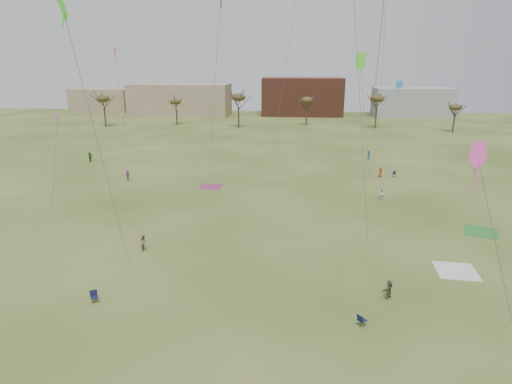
# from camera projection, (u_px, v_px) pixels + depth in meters

# --- Properties ---
(ground) EXTENTS (260.00, 260.00, 0.00)m
(ground) POSITION_uv_depth(u_px,v_px,m) (238.00, 326.00, 27.35)
(ground) COLOR #314E18
(ground) RESTS_ON ground
(spectator_fore_b) EXTENTS (0.67, 0.80, 1.48)m
(spectator_fore_b) POSITION_uv_depth(u_px,v_px,m) (144.00, 243.00, 38.30)
(spectator_fore_b) COLOR #91725C
(spectator_fore_b) RESTS_ON ground
(spectator_fore_c) EXTENTS (1.17, 1.28, 1.42)m
(spectator_fore_c) POSITION_uv_depth(u_px,v_px,m) (389.00, 289.00, 30.46)
(spectator_fore_c) COLOR brown
(spectator_fore_c) RESTS_ON ground
(spectator_mid_d) EXTENTS (0.65, 1.00, 1.57)m
(spectator_mid_d) POSITION_uv_depth(u_px,v_px,m) (128.00, 175.00, 61.21)
(spectator_mid_d) COLOR purple
(spectator_mid_d) RESTS_ON ground
(spectator_mid_e) EXTENTS (0.92, 0.80, 1.60)m
(spectator_mid_e) POSITION_uv_depth(u_px,v_px,m) (382.00, 194.00, 52.42)
(spectator_mid_e) COLOR silver
(spectator_mid_e) RESTS_ON ground
(flyer_far_a) EXTENTS (0.62, 1.57, 1.65)m
(flyer_far_a) POSITION_uv_depth(u_px,v_px,m) (90.00, 157.00, 73.11)
(flyer_far_a) COLOR #286421
(flyer_far_a) RESTS_ON ground
(flyer_far_b) EXTENTS (0.80, 0.82, 1.42)m
(flyer_far_b) POSITION_uv_depth(u_px,v_px,m) (380.00, 172.00, 63.13)
(flyer_far_b) COLOR #A82E1C
(flyer_far_b) RESTS_ON ground
(flyer_far_c) EXTENTS (1.22, 1.38, 1.86)m
(flyer_far_c) POSITION_uv_depth(u_px,v_px,m) (368.00, 155.00, 73.96)
(flyer_far_c) COLOR #1D5087
(flyer_far_c) RESTS_ON ground
(blanket_cream) EXTENTS (3.39, 3.39, 0.03)m
(blanket_cream) POSITION_uv_depth(u_px,v_px,m) (456.00, 271.00, 34.63)
(blanket_cream) COLOR silver
(blanket_cream) RESTS_ON ground
(blanket_plum) EXTENTS (3.04, 3.04, 0.03)m
(blanket_plum) POSITION_uv_depth(u_px,v_px,m) (211.00, 187.00, 58.37)
(blanket_plum) COLOR #942D6B
(blanket_plum) RESTS_ON ground
(blanket_olive) EXTENTS (3.97, 3.97, 0.03)m
(blanket_olive) POSITION_uv_depth(u_px,v_px,m) (481.00, 232.00, 42.70)
(blanket_olive) COLOR #2D7C2D
(blanket_olive) RESTS_ON ground
(camp_chair_left) EXTENTS (0.71, 0.73, 0.87)m
(camp_chair_left) POSITION_uv_depth(u_px,v_px,m) (94.00, 299.00, 30.03)
(camp_chair_left) COLOR #141638
(camp_chair_left) RESTS_ON ground
(camp_chair_center) EXTENTS (0.74, 0.74, 0.87)m
(camp_chair_center) POSITION_uv_depth(u_px,v_px,m) (362.00, 322.00, 27.33)
(camp_chair_center) COLOR #131B36
(camp_chair_center) RESTS_ON ground
(camp_chair_right) EXTENTS (0.74, 0.73, 0.87)m
(camp_chair_right) POSITION_uv_depth(u_px,v_px,m) (393.00, 175.00, 63.36)
(camp_chair_right) COLOR #16163D
(camp_chair_right) RESTS_ON ground
(kites_aloft) EXTENTS (68.71, 66.79, 27.82)m
(kites_aloft) POSITION_uv_depth(u_px,v_px,m) (287.00, 22.00, 51.74)
(kites_aloft) COLOR red
(kites_aloft) RESTS_ON ground
(tree_line) EXTENTS (117.44, 49.32, 8.91)m
(tree_line) POSITION_uv_depth(u_px,v_px,m) (271.00, 104.00, 100.84)
(tree_line) COLOR #3A2B1E
(tree_line) RESTS_ON ground
(building_tan) EXTENTS (32.00, 14.00, 10.00)m
(building_tan) POSITION_uv_depth(u_px,v_px,m) (181.00, 100.00, 138.56)
(building_tan) COLOR #937F60
(building_tan) RESTS_ON ground
(building_brick) EXTENTS (26.00, 16.00, 12.00)m
(building_brick) POSITION_uv_depth(u_px,v_px,m) (302.00, 96.00, 139.33)
(building_brick) COLOR brown
(building_brick) RESTS_ON ground
(building_grey) EXTENTS (24.00, 12.00, 9.00)m
(building_grey) POSITION_uv_depth(u_px,v_px,m) (412.00, 102.00, 134.64)
(building_grey) COLOR gray
(building_grey) RESTS_ON ground
(building_tan_west) EXTENTS (20.00, 12.00, 8.00)m
(building_tan_west) POSITION_uv_depth(u_px,v_px,m) (103.00, 100.00, 148.29)
(building_tan_west) COLOR #937F60
(building_tan_west) RESTS_ON ground
(radio_tower) EXTENTS (1.51, 1.72, 41.00)m
(radio_tower) POSITION_uv_depth(u_px,v_px,m) (380.00, 55.00, 137.92)
(radio_tower) COLOR #9EA3A8
(radio_tower) RESTS_ON ground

